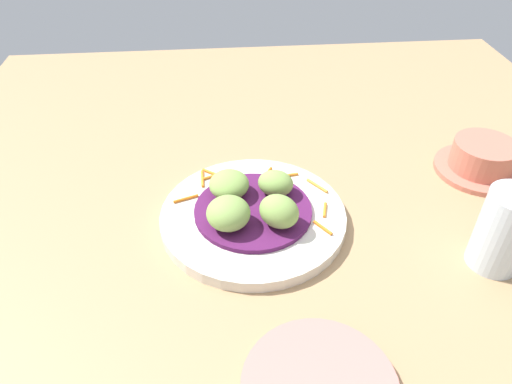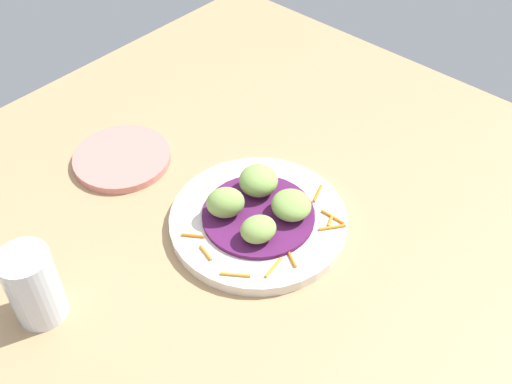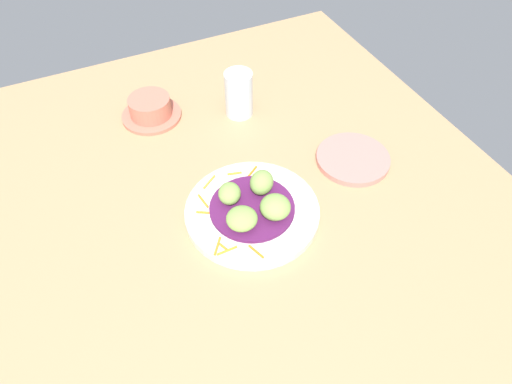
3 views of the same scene
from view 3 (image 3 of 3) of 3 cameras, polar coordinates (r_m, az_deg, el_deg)
name	(u,v)px [view 3 (image 3 of 3)]	position (r cm, az deg, el deg)	size (l,w,h in cm)	color
table_surface	(216,207)	(89.42, -4.83, -1.80)	(110.00, 110.00, 2.00)	tan
main_plate	(252,212)	(85.99, -0.46, -2.39)	(24.16, 24.16, 1.61)	silver
cabbage_bed	(252,208)	(85.13, -0.47, -1.91)	(15.26, 15.26, 0.65)	#51194C
carrot_garnish	(225,213)	(84.65, -3.75, -2.56)	(21.01, 15.31, 0.40)	orange
guac_scoop_left	(275,207)	(82.36, 2.31, -1.79)	(5.39, 5.37, 3.88)	#84A851
guac_scoop_center	(262,182)	(86.03, 0.68, 1.15)	(4.20, 5.11, 4.08)	#84A851
guac_scoop_right	(230,193)	(84.89, -3.18, -0.17)	(4.74, 4.01, 3.28)	#84A851
guac_scoop_back	(242,219)	(81.12, -1.70, -3.19)	(5.41, 5.29, 3.21)	#84A851
side_plate_small	(353,159)	(97.60, 11.47, 3.90)	(14.68, 14.68, 1.22)	tan
terracotta_bowl	(150,109)	(107.65, -12.47, 9.64)	(12.94, 12.94, 4.91)	#C66B56
water_glass	(239,94)	(104.59, -2.06, 11.61)	(6.02, 6.02, 10.21)	silver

